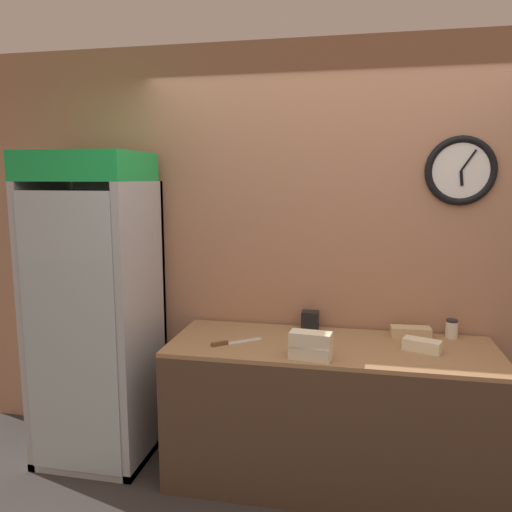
% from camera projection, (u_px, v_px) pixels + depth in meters
% --- Properties ---
extents(wall_back, '(5.20, 0.10, 2.70)m').
position_uv_depth(wall_back, '(337.00, 253.00, 3.26)').
color(wall_back, '#AD7A5B').
rests_on(wall_back, ground_plane).
extents(prep_counter, '(1.92, 0.70, 0.87)m').
position_uv_depth(prep_counter, '(329.00, 413.00, 3.02)').
color(prep_counter, '#4C3828').
rests_on(prep_counter, ground_plane).
extents(beverage_cooler, '(0.70, 0.66, 2.00)m').
position_uv_depth(beverage_cooler, '(99.00, 294.00, 3.28)').
color(beverage_cooler, '#B2B7BC').
rests_on(beverage_cooler, ground_plane).
extents(sandwich_stack_bottom, '(0.24, 0.14, 0.08)m').
position_uv_depth(sandwich_stack_bottom, '(310.00, 352.00, 2.71)').
color(sandwich_stack_bottom, beige).
rests_on(sandwich_stack_bottom, prep_counter).
extents(sandwich_stack_middle, '(0.23, 0.12, 0.08)m').
position_uv_depth(sandwich_stack_middle, '(311.00, 339.00, 2.70)').
color(sandwich_stack_middle, beige).
rests_on(sandwich_stack_middle, sandwich_stack_bottom).
extents(sandwich_flat_left, '(0.23, 0.16, 0.07)m').
position_uv_depth(sandwich_flat_left, '(422.00, 345.00, 2.84)').
color(sandwich_flat_left, beige).
rests_on(sandwich_flat_left, prep_counter).
extents(sandwich_flat_right, '(0.24, 0.11, 0.07)m').
position_uv_depth(sandwich_flat_right, '(411.00, 332.00, 3.08)').
color(sandwich_flat_right, tan).
rests_on(sandwich_flat_right, prep_counter).
extents(chefs_knife, '(0.28, 0.23, 0.02)m').
position_uv_depth(chefs_knife, '(230.00, 343.00, 2.97)').
color(chefs_knife, silver).
rests_on(chefs_knife, prep_counter).
extents(condiment_jar, '(0.07, 0.07, 0.11)m').
position_uv_depth(condiment_jar, '(452.00, 329.00, 3.08)').
color(condiment_jar, silver).
rests_on(condiment_jar, prep_counter).
extents(napkin_dispenser, '(0.11, 0.09, 0.12)m').
position_uv_depth(napkin_dispenser, '(310.00, 320.00, 3.24)').
color(napkin_dispenser, black).
rests_on(napkin_dispenser, prep_counter).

